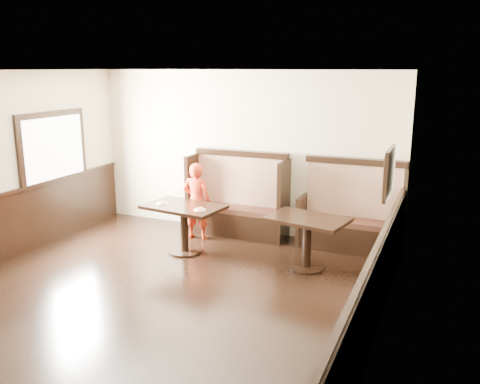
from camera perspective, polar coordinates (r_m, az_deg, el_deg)
The scene contains 9 objects.
ground at distance 6.28m, azimuth -12.32°, elevation -13.33°, with size 7.00×7.00×0.00m, color black.
room_shell at distance 6.39m, azimuth -13.38°, elevation -6.37°, with size 7.00×7.00×7.00m.
booth_main at distance 8.80m, azimuth -0.17°, elevation -1.38°, with size 1.75×0.72×1.45m.
booth_neighbor at distance 8.28m, azimuth 12.37°, elevation -3.03°, with size 1.65×0.72×1.45m.
table_main at distance 7.92m, azimuth -6.31°, elevation -2.74°, with size 1.29×0.90×0.77m.
table_neighbor at distance 7.31m, azimuth 7.56°, elevation -4.32°, with size 1.22×0.92×0.76m.
child at distance 8.55m, azimuth -4.91°, elevation -1.02°, with size 0.48×0.31×1.30m, color red.
pizza_plate_left at distance 8.01m, azimuth -8.75°, elevation -1.23°, with size 0.18×0.18×0.03m.
pizza_plate_right at distance 7.59m, azimuth -4.53°, elevation -1.94°, with size 0.18×0.18×0.03m.
Camera 1 is at (3.32, -4.52, 2.83)m, focal length 38.00 mm.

